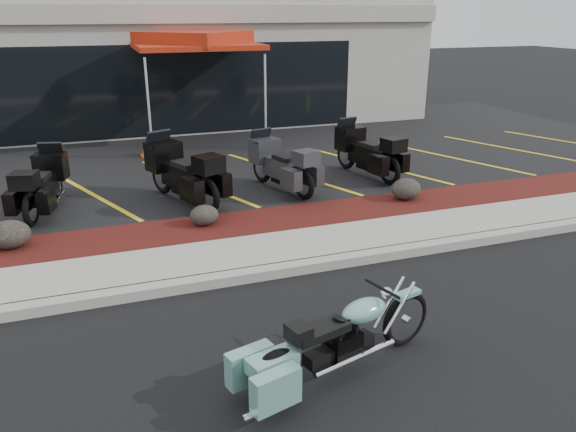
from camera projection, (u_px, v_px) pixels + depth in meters
name	position (u px, v px, depth m)	size (l,w,h in m)	color
ground	(274.00, 307.00, 7.45)	(90.00, 90.00, 0.00)	black
curb	(255.00, 274.00, 8.22)	(24.00, 0.25, 0.15)	gray
sidewalk	(242.00, 256.00, 8.83)	(24.00, 1.20, 0.15)	gray
mulch_bed	(224.00, 229.00, 9.89)	(24.00, 1.20, 0.16)	black
upper_lot	(175.00, 158.00, 14.66)	(26.00, 9.60, 0.15)	black
dealership_building	(143.00, 62.00, 19.53)	(18.00, 8.16, 4.00)	gray
boulder_left	(10.00, 234.00, 8.84)	(0.64, 0.53, 0.45)	black
boulder_mid	(204.00, 215.00, 9.80)	(0.50, 0.42, 0.36)	black
boulder_right	(406.00, 189.00, 11.12)	(0.60, 0.50, 0.43)	black
hero_cruiser	(406.00, 311.00, 6.46)	(2.56, 0.65, 0.90)	#6AA59A
touring_black_front	(54.00, 171.00, 11.00)	(2.01, 0.77, 1.17)	black
touring_black_mid	(161.00, 162.00, 11.38)	(2.25, 0.86, 1.31)	black
touring_grey	(262.00, 156.00, 12.14)	(2.05, 0.78, 1.19)	#2D2D32
touring_black_rear	(347.00, 143.00, 13.18)	(2.11, 0.81, 1.23)	black
traffic_cone	(148.00, 146.00, 14.48)	(0.36, 0.36, 0.50)	#E75107
popup_canopy	(195.00, 42.00, 15.20)	(4.22, 4.22, 3.03)	silver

